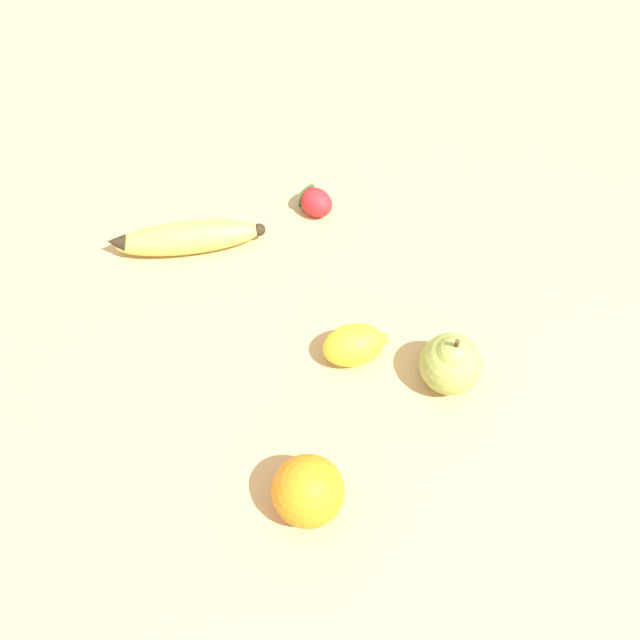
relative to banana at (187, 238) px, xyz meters
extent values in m
plane|color=tan|center=(0.19, -0.03, -0.02)|extent=(3.00, 3.00, 0.00)
ellipsoid|color=#DBCC4C|center=(0.00, 0.00, 0.00)|extent=(0.17, 0.16, 0.04)
cone|color=#2D2314|center=(-0.07, -0.06, 0.01)|extent=(0.04, 0.04, 0.03)
sphere|color=#2D2314|center=(0.07, 0.06, 0.00)|extent=(0.02, 0.02, 0.02)
sphere|color=orange|center=(0.33, -0.19, 0.02)|extent=(0.08, 0.08, 0.08)
sphere|color=#99A84C|center=(0.37, 0.02, 0.01)|extent=(0.07, 0.07, 0.07)
sphere|color=#99A84C|center=(0.37, 0.02, 0.03)|extent=(0.04, 0.04, 0.04)
cylinder|color=#4C3319|center=(0.37, 0.02, 0.06)|extent=(0.01, 0.01, 0.02)
ellipsoid|color=red|center=(0.10, 0.15, 0.00)|extent=(0.05, 0.04, 0.04)
cone|color=#337A33|center=(0.08, 0.15, 0.00)|extent=(0.01, 0.04, 0.04)
ellipsoid|color=yellow|center=(0.27, -0.01, 0.00)|extent=(0.09, 0.09, 0.05)
sphere|color=yellow|center=(0.29, 0.01, 0.00)|extent=(0.02, 0.02, 0.02)
camera|label=1|loc=(0.48, -0.39, 0.77)|focal=42.00mm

